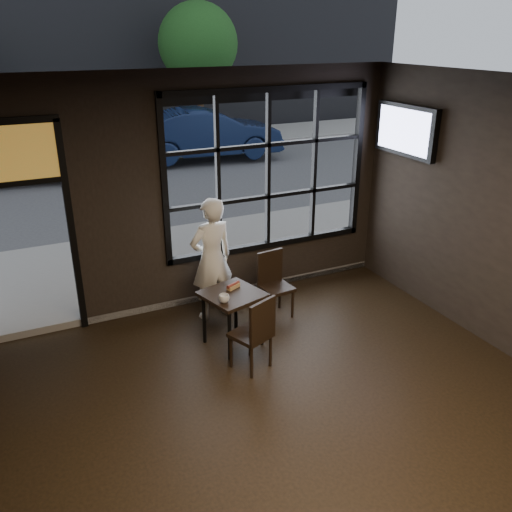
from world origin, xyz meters
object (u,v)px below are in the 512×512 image
cafe_table (233,318)px  man (212,259)px  navy_car (207,134)px  chair_near (251,332)px

cafe_table → man: bearing=71.5°
cafe_table → navy_car: (3.29, 9.65, 0.46)m
man → navy_car: bearing=-118.6°
navy_car → man: bearing=166.2°
cafe_table → chair_near: 0.56m
chair_near → navy_car: (3.31, 10.21, 0.35)m
man → navy_car: size_ratio=0.39×
man → chair_near: bearing=79.4°
cafe_table → navy_car: size_ratio=0.16×
chair_near → man: size_ratio=0.55×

